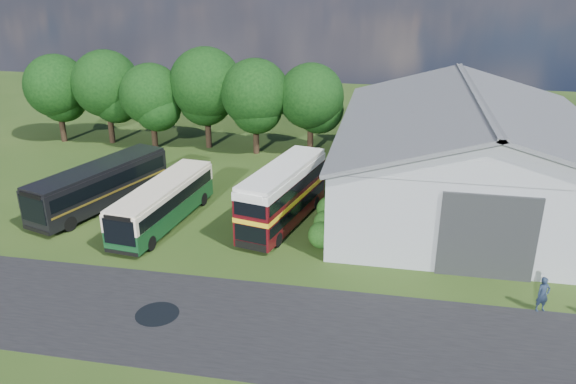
% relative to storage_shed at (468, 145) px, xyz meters
% --- Properties ---
extents(ground, '(120.00, 120.00, 0.00)m').
position_rel_storage_shed_xyz_m(ground, '(-15.00, -15.98, -4.17)').
color(ground, '#213B12').
rests_on(ground, ground).
extents(asphalt_road, '(60.00, 8.00, 0.02)m').
position_rel_storage_shed_xyz_m(asphalt_road, '(-12.00, -18.98, -4.17)').
color(asphalt_road, black).
rests_on(asphalt_road, ground).
extents(puddle, '(2.20, 2.20, 0.01)m').
position_rel_storage_shed_xyz_m(puddle, '(-16.50, -18.98, -4.17)').
color(puddle, black).
rests_on(puddle, ground).
extents(storage_shed, '(18.80, 24.80, 8.15)m').
position_rel_storage_shed_xyz_m(storage_shed, '(0.00, 0.00, 0.00)').
color(storage_shed, gray).
rests_on(storage_shed, ground).
extents(tree_far_left, '(6.12, 6.12, 8.64)m').
position_rel_storage_shed_xyz_m(tree_far_left, '(-38.00, 8.02, 1.40)').
color(tree_far_left, black).
rests_on(tree_far_left, ground).
extents(tree_left_a, '(6.46, 6.46, 9.12)m').
position_rel_storage_shed_xyz_m(tree_left_a, '(-33.00, 8.52, 1.71)').
color(tree_left_a, black).
rests_on(tree_left_a, ground).
extents(tree_left_b, '(5.78, 5.78, 8.16)m').
position_rel_storage_shed_xyz_m(tree_left_b, '(-28.00, 7.52, 1.09)').
color(tree_left_b, black).
rests_on(tree_left_b, ground).
extents(tree_mid, '(6.80, 6.80, 9.60)m').
position_rel_storage_shed_xyz_m(tree_mid, '(-23.00, 8.82, 2.02)').
color(tree_mid, black).
rests_on(tree_mid, ground).
extents(tree_right_a, '(6.26, 6.26, 8.83)m').
position_rel_storage_shed_xyz_m(tree_right_a, '(-18.00, 7.82, 1.52)').
color(tree_right_a, black).
rests_on(tree_right_a, ground).
extents(tree_right_b, '(5.98, 5.98, 8.45)m').
position_rel_storage_shed_xyz_m(tree_right_b, '(-13.00, 8.62, 1.27)').
color(tree_right_b, black).
rests_on(tree_right_b, ground).
extents(shrub_front, '(1.70, 1.70, 1.70)m').
position_rel_storage_shed_xyz_m(shrub_front, '(-9.40, -9.98, -4.17)').
color(shrub_front, '#194714').
rests_on(shrub_front, ground).
extents(shrub_mid, '(1.60, 1.60, 1.60)m').
position_rel_storage_shed_xyz_m(shrub_mid, '(-9.40, -7.98, -4.17)').
color(shrub_mid, '#194714').
rests_on(shrub_mid, ground).
extents(shrub_back, '(1.80, 1.80, 1.80)m').
position_rel_storage_shed_xyz_m(shrub_back, '(-9.40, -5.98, -4.17)').
color(shrub_back, '#194714').
rests_on(shrub_back, ground).
extents(bus_green_single, '(3.61, 10.77, 2.91)m').
position_rel_storage_shed_xyz_m(bus_green_single, '(-20.31, -8.70, -2.62)').
color(bus_green_single, black).
rests_on(bus_green_single, ground).
extents(bus_maroon_double, '(4.52, 9.91, 4.13)m').
position_rel_storage_shed_xyz_m(bus_maroon_double, '(-12.41, -7.18, -2.10)').
color(bus_maroon_double, black).
rests_on(bus_maroon_double, ground).
extents(bus_dark_single, '(6.02, 11.70, 3.15)m').
position_rel_storage_shed_xyz_m(bus_dark_single, '(-25.94, -6.76, -2.49)').
color(bus_dark_single, black).
rests_on(bus_dark_single, ground).
extents(visitor_a, '(0.80, 0.67, 1.88)m').
position_rel_storage_shed_xyz_m(visitor_a, '(2.49, -14.99, -3.22)').
color(visitor_a, '#1A2639').
rests_on(visitor_a, ground).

